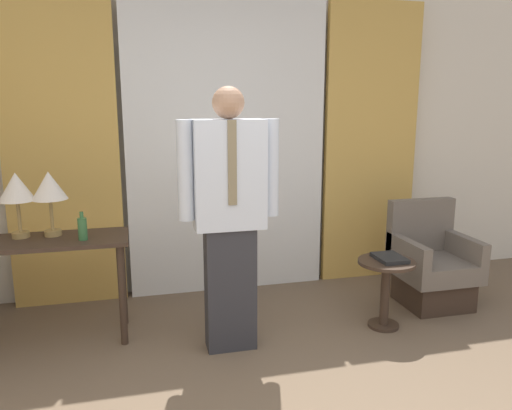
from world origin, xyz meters
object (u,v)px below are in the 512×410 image
Objects in this scene: bottle_by_lamp at (82,228)px; person at (230,212)px; desk at (37,258)px; table_lamp_right at (49,188)px; armchair at (431,267)px; side_table at (386,282)px; table_lamp_left at (16,189)px; book at (390,258)px.

person is at bearing -17.90° from bottle_by_lamp.
table_lamp_right is at bearing 40.13° from desk.
armchair is at bearing 0.73° from bottle_by_lamp.
desk is 2.53m from side_table.
person is 1.35m from side_table.
table_lamp_left is at bearing 158.33° from bottle_by_lamp.
desk is 0.49m from table_lamp_left.
book is (1.23, 0.04, -0.43)m from person.
table_lamp_right is at bearing 157.82° from person.
table_lamp_left reaches higher than bottle_by_lamp.
table_lamp_left reaches higher than armchair.
person is (1.29, -0.39, 0.34)m from desk.
table_lamp_left is 3.30m from armchair.
armchair reaches higher than book.
person is at bearing -22.18° from table_lamp_right.
table_lamp_left is at bearing 169.98° from side_table.
desk is 2.54m from book.
person reaches higher than armchair.
person reaches higher than side_table.
table_lamp_right reaches higher than bottle_by_lamp.
book is at bearing -151.63° from armchair.
table_lamp_left is 0.26× the size of person.
table_lamp_left is 0.21m from table_lamp_right.
armchair reaches higher than desk.
table_lamp_left reaches higher than side_table.
table_lamp_right is 2.32× the size of bottle_by_lamp.
side_table is (-0.60, -0.32, 0.04)m from armchair.
person reaches higher than table_lamp_right.
table_lamp_left is at bearing 160.92° from person.
bottle_by_lamp is at bearing -14.10° from desk.
side_table is at bearing -8.44° from desk.
table_lamp_right is 1.29m from person.
table_lamp_right is 0.53× the size of armchair.
armchair is at bearing -2.59° from table_lamp_right.
person is at bearing -16.97° from desk.
bottle_by_lamp is at bearing 162.10° from person.
bottle_by_lamp is at bearing 172.42° from side_table.
bottle_by_lamp reaches higher than side_table.
side_table is (2.59, -0.46, -0.75)m from table_lamp_left.
desk is 0.39m from bottle_by_lamp.
bottle_by_lamp is (0.32, -0.08, 0.21)m from desk.
desk is 3.11m from armchair.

